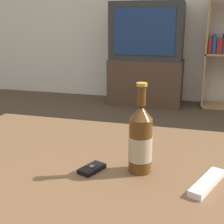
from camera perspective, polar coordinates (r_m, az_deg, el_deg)
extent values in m
cube|color=brown|center=(1.12, -5.65, -9.18)|extent=(1.16, 0.83, 0.04)
cylinder|color=brown|center=(1.74, -17.53, -9.37)|extent=(0.07, 0.07, 0.45)
cylinder|color=brown|center=(1.49, 19.77, -13.99)|extent=(0.07, 0.07, 0.45)
cube|color=#4C3828|center=(3.79, 6.19, 5.51)|extent=(0.86, 0.43, 0.53)
cube|color=#2D2D2D|center=(3.73, 6.46, 14.46)|extent=(0.82, 0.43, 0.65)
cube|color=navy|center=(3.51, 5.85, 14.40)|extent=(0.67, 0.01, 0.50)
cube|color=tan|center=(3.77, 16.72, 10.15)|extent=(0.02, 0.30, 1.22)
cube|color=tan|center=(3.88, 19.76, 1.02)|extent=(0.53, 0.30, 0.02)
cube|color=maroon|center=(3.76, 17.44, 11.59)|extent=(0.04, 0.21, 0.18)
cube|color=navy|center=(3.76, 18.18, 11.75)|extent=(0.04, 0.21, 0.20)
cube|color=maroon|center=(3.77, 19.02, 11.35)|extent=(0.06, 0.21, 0.16)
cylinder|color=#563314|center=(0.98, 5.19, -6.14)|extent=(0.07, 0.07, 0.17)
cylinder|color=tan|center=(0.99, 5.18, -6.61)|extent=(0.07, 0.07, 0.08)
cone|color=#563314|center=(0.95, 5.35, -0.05)|extent=(0.07, 0.07, 0.04)
cylinder|color=#563314|center=(0.93, 5.43, 2.97)|extent=(0.03, 0.03, 0.06)
cylinder|color=#B79333|center=(0.93, 5.49, 5.04)|extent=(0.03, 0.03, 0.01)
cube|color=black|center=(1.01, -3.68, -10.30)|extent=(0.08, 0.10, 0.01)
cylinder|color=slate|center=(1.01, -3.69, -9.86)|extent=(0.02, 0.02, 0.00)
cube|color=white|center=(0.97, 16.99, -12.27)|extent=(0.11, 0.19, 0.02)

